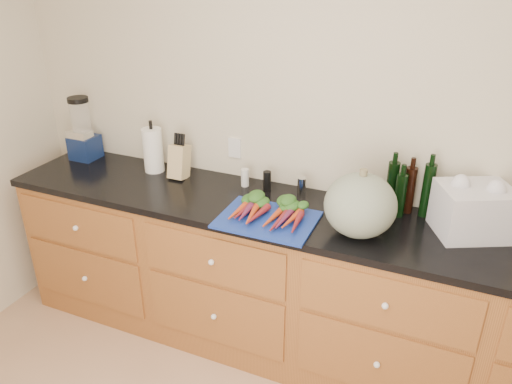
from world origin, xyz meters
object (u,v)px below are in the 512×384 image
at_px(tomato_box, 352,200).
at_px(paper_towel, 153,150).
at_px(blender_appliance, 83,132).
at_px(cutting_board, 267,220).
at_px(carrots, 271,211).
at_px(knife_block, 179,161).
at_px(squash, 360,205).

bearing_deg(tomato_box, paper_towel, -179.54).
distance_m(blender_appliance, paper_towel, 0.54).
height_order(cutting_board, tomato_box, tomato_box).
distance_m(carrots, knife_block, 0.75).
bearing_deg(blender_appliance, knife_block, -1.39).
distance_m(carrots, blender_appliance, 1.47).
distance_m(squash, blender_appliance, 1.90).
xyz_separation_m(cutting_board, knife_block, (-0.70, 0.30, 0.09)).
relative_size(squash, paper_towel, 1.26).
xyz_separation_m(squash, knife_block, (-1.15, 0.24, -0.05)).
distance_m(squash, knife_block, 1.18).
height_order(carrots, knife_block, knife_block).
height_order(carrots, tomato_box, tomato_box).
bearing_deg(carrots, blender_appliance, 169.18).
distance_m(cutting_board, knife_block, 0.77).
bearing_deg(blender_appliance, tomato_box, 0.39).
relative_size(cutting_board, knife_block, 2.42).
xyz_separation_m(blender_appliance, paper_towel, (0.54, 0.00, -0.04)).
bearing_deg(knife_block, carrots, -20.15).
distance_m(squash, tomato_box, 0.31).
distance_m(blender_appliance, tomato_box, 1.79).
distance_m(paper_towel, knife_block, 0.20).
bearing_deg(tomato_box, knife_block, -178.37).
height_order(paper_towel, knife_block, paper_towel).
bearing_deg(tomato_box, squash, -70.51).
relative_size(cutting_board, squash, 1.41).
relative_size(carrots, blender_appliance, 0.94).
height_order(paper_towel, tomato_box, paper_towel).
distance_m(blender_appliance, knife_block, 0.74).
distance_m(squash, paper_towel, 1.37).
height_order(blender_appliance, paper_towel, blender_appliance).
height_order(cutting_board, paper_towel, paper_towel).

